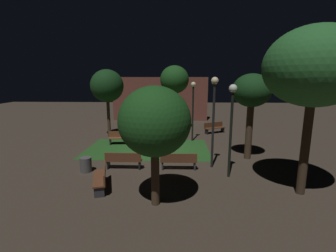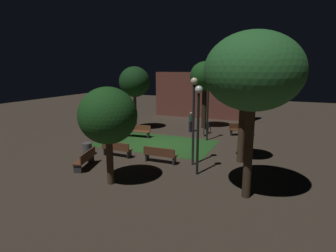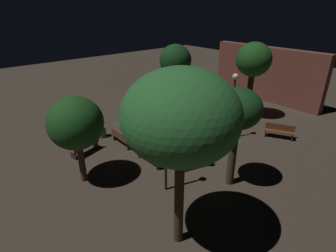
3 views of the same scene
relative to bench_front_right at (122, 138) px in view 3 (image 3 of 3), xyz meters
The scene contains 19 objects.
ground_plane 3.51m from the bench_front_right, 66.70° to the left, with size 60.00×60.00×0.00m, color #3D3328.
grass_lawn 3.63m from the bench_front_right, 77.61° to the left, with size 7.80×4.68×0.01m, color #23511E.
bench_front_right is the anchor object (origin of this frame).
bench_near_trees 2.75m from the bench_front_right, ahead, with size 1.81×0.51×0.88m.
bench_path_side 4.70m from the bench_front_right, 103.82° to the left, with size 1.84×0.64×0.88m.
bench_lawn_edge 10.01m from the bench_front_right, 55.03° to the left, with size 1.82×1.25×0.88m.
bench_corner 2.18m from the bench_front_right, 101.92° to the right, with size 0.97×1.86×0.88m.
tree_back_right 7.66m from the bench_front_right, 15.88° to the left, with size 2.09×2.09×4.74m.
tree_right_canopy 7.97m from the bench_front_right, 111.32° to the left, with size 2.46×2.46×5.13m.
tree_left_canopy 4.59m from the bench_front_right, 60.22° to the right, with size 2.49×2.49×4.26m.
tree_lawn_side 10.50m from the bench_front_right, 75.81° to the left, with size 2.44×2.44×5.54m.
tree_back_left 9.03m from the bench_front_right, 16.70° to the right, with size 3.58×3.58×6.34m.
lamp_post_path_center 5.66m from the bench_front_right, ahead, with size 0.36×0.36×4.23m.
lamp_post_near_wall 7.20m from the bench_front_right, 56.22° to the left, with size 0.36×0.36×4.23m.
lamp_post_plaza_east 5.17m from the bench_front_right, ahead, with size 0.36×0.36×4.54m.
trash_bin 1.81m from the bench_front_right, 166.92° to the right, with size 0.55×0.55×0.72m, color #4C4C4C.
bicycle 8.03m from the bench_front_right, 65.52° to the left, with size 0.19×1.62×0.93m.
pedestrian 7.89m from the bench_front_right, 76.15° to the left, with size 0.32×0.34×1.61m.
building_wall_backdrop 14.43m from the bench_front_right, 86.72° to the left, with size 10.03×0.80×4.57m, color brown.
Camera 3 is at (11.43, -10.44, 7.89)m, focal length 28.61 mm.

